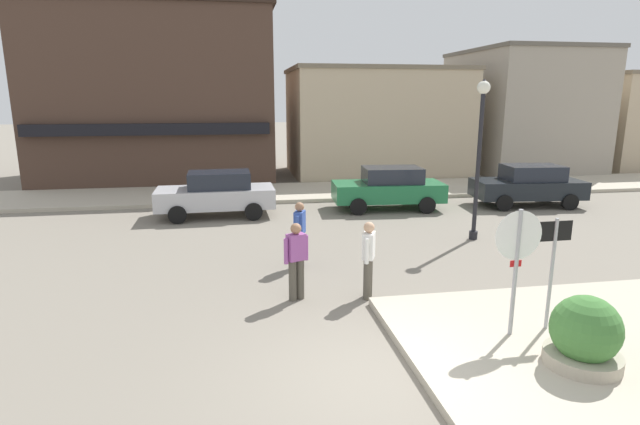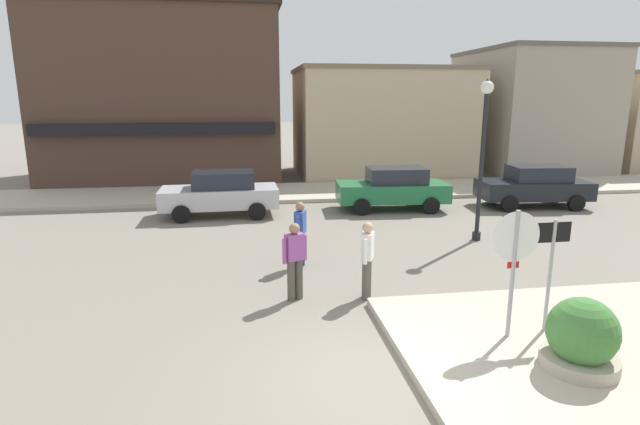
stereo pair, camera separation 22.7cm
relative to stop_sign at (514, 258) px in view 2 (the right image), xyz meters
name	(u,v)px [view 2 (the right image)]	position (x,y,z in m)	size (l,w,h in m)	color
ground_plane	(375,380)	(-2.47, -0.76, -1.52)	(160.00, 160.00, 0.00)	gray
sidewalk_corner	(595,348)	(1.27, -0.49, -1.44)	(6.40, 4.80, 0.15)	#B7AD99
kerb_far	(288,192)	(-2.47, 13.90, -1.44)	(80.00, 4.00, 0.15)	#B7AD99
stop_sign	(514,258)	(0.00, 0.00, 0.00)	(0.82, 0.07, 2.30)	#9E9EA3
one_way_sign	(551,264)	(0.73, 0.10, -0.19)	(0.60, 0.06, 2.10)	#9E9EA3
planter	(581,342)	(0.52, -1.10, -0.96)	(1.10, 1.10, 1.23)	#ADA38E
lamp_post	(483,137)	(2.33, 6.01, 1.44)	(0.36, 0.36, 4.54)	black
parked_car_nearest	(221,193)	(-5.13, 10.22, -0.71)	(4.04, 1.95, 1.56)	#B7B7BC
parked_car_second	(393,188)	(1.09, 10.32, -0.71)	(4.11, 2.09, 1.56)	#1E6B3D
parked_car_third	(534,186)	(6.50, 9.99, -0.71)	(4.15, 2.17, 1.56)	black
pedestrian_crossing_near	(295,259)	(-3.32, 2.41, -0.65)	(0.54, 0.34, 1.61)	#4C473D
pedestrian_crossing_far	(300,232)	(-2.98, 4.42, -0.65)	(0.33, 0.55, 1.61)	#2D334C
pedestrian_kerb_side	(367,258)	(-1.86, 2.27, -0.65)	(0.35, 0.54, 1.61)	#4C473D
building_corner_shop	(167,96)	(-8.08, 19.72, 2.62)	(11.28, 8.12, 8.26)	#473328
building_storefront_left_near	(381,122)	(3.01, 19.16, 1.26)	(9.05, 6.42, 5.56)	tan
building_storefront_left_mid	(529,111)	(11.64, 19.44, 1.81)	(6.40, 7.78, 6.65)	#9E9384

